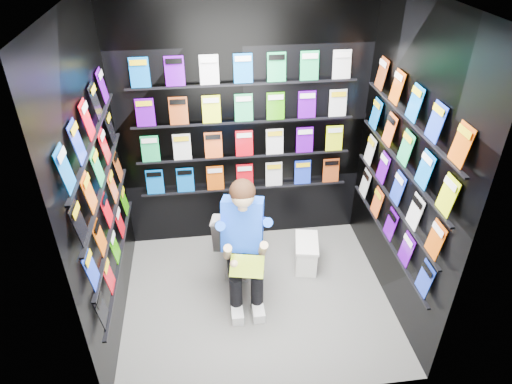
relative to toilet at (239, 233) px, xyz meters
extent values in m
plane|color=slate|center=(0.11, -0.54, -0.37)|extent=(2.40, 2.40, 0.00)
cube|color=black|center=(0.11, 0.46, 0.93)|extent=(2.40, 0.04, 2.60)
cube|color=black|center=(0.11, -1.54, 0.93)|extent=(2.40, 0.04, 2.60)
cube|color=black|center=(-1.09, -0.54, 0.93)|extent=(0.04, 2.00, 2.60)
cube|color=black|center=(1.31, -0.54, 0.93)|extent=(0.04, 2.00, 2.60)
imported|color=white|center=(0.00, 0.00, 0.00)|extent=(0.57, 0.82, 0.73)
cube|color=white|center=(0.65, -0.15, -0.23)|extent=(0.27, 0.40, 0.27)
cube|color=white|center=(0.65, -0.15, -0.08)|extent=(0.29, 0.42, 0.03)
cube|color=#26981F|center=(0.00, -0.73, 0.21)|extent=(0.31, 0.22, 0.12)
camera|label=1|loc=(-0.29, -3.53, 2.76)|focal=32.00mm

